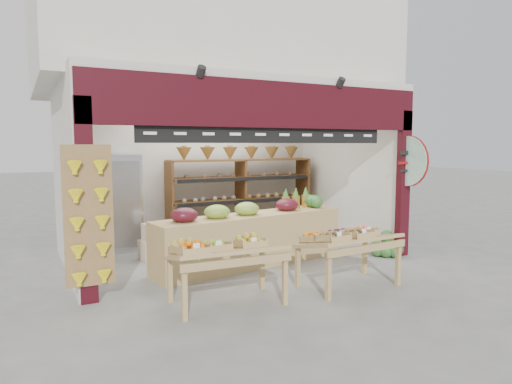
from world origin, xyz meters
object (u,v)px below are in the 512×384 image
(refrigerator, at_px, (120,202))
(display_table_left, at_px, (218,250))
(display_table_right, at_px, (345,238))
(cardboard_stack, at_px, (163,244))
(back_shelving, at_px, (241,181))
(mid_counter, at_px, (251,237))
(watermelon_pile, at_px, (386,247))

(refrigerator, xyz_separation_m, display_table_left, (0.49, -3.68, -0.23))
(display_table_right, bearing_deg, cardboard_stack, 121.38)
(display_table_left, bearing_deg, back_shelving, 60.16)
(mid_counter, distance_m, display_table_right, 1.82)
(back_shelving, xyz_separation_m, cardboard_stack, (-2.00, -0.85, -1.02))
(cardboard_stack, distance_m, display_table_right, 3.50)
(mid_counter, xyz_separation_m, display_table_left, (-1.23, -1.50, 0.22))
(display_table_left, xyz_separation_m, watermelon_pile, (3.74, 0.90, -0.55))
(refrigerator, bearing_deg, back_shelving, -1.49)
(refrigerator, height_order, display_table_left, refrigerator)
(display_table_left, relative_size, display_table_right, 1.01)
(cardboard_stack, distance_m, watermelon_pile, 4.11)
(display_table_left, height_order, display_table_right, display_table_left)
(display_table_right, bearing_deg, display_table_left, 174.51)
(display_table_left, distance_m, display_table_right, 1.90)
(back_shelving, distance_m, refrigerator, 2.60)
(back_shelving, bearing_deg, cardboard_stack, -157.04)
(back_shelving, xyz_separation_m, mid_counter, (-0.85, -2.13, -0.77))
(refrigerator, relative_size, watermelon_pile, 3.10)
(mid_counter, distance_m, watermelon_pile, 2.60)
(refrigerator, xyz_separation_m, watermelon_pile, (4.23, -2.78, -0.78))
(back_shelving, distance_m, cardboard_stack, 2.39)
(cardboard_stack, relative_size, display_table_left, 0.68)
(refrigerator, relative_size, display_table_right, 1.27)
(back_shelving, xyz_separation_m, display_table_left, (-2.08, -3.63, -0.55))
(display_table_left, bearing_deg, display_table_right, -5.49)
(refrigerator, height_order, watermelon_pile, refrigerator)
(refrigerator, height_order, cardboard_stack, refrigerator)
(refrigerator, distance_m, mid_counter, 2.82)
(back_shelving, relative_size, mid_counter, 0.92)
(refrigerator, height_order, display_table_right, refrigerator)
(refrigerator, bearing_deg, display_table_left, -82.64)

